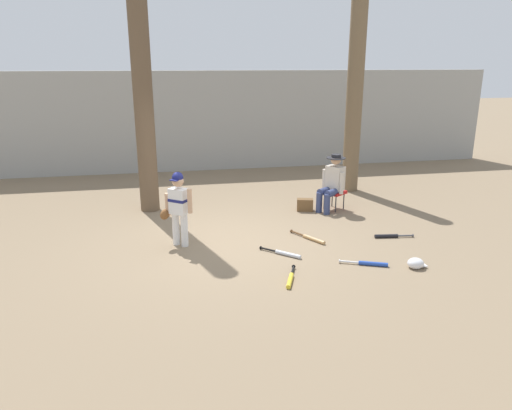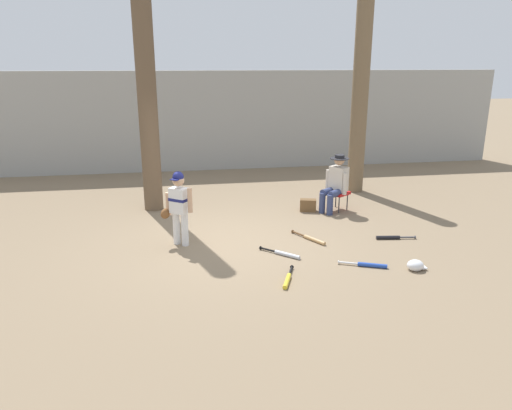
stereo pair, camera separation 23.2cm
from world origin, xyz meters
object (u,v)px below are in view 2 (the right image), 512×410
bat_wood_tan (312,239)px  batting_helmet_white (415,265)px  bat_black_composite (391,237)px  seated_spectator (336,182)px  handbag_beside_stool (308,205)px  tree_near_player (146,83)px  bat_blue_youth (368,265)px  young_ballplayer (178,204)px  bat_yellow_trainer (288,279)px  folding_stool (338,193)px  bat_aluminum_silver (284,254)px  tree_behind_spectator (359,110)px

bat_wood_tan → batting_helmet_white: bearing=-50.3°
bat_black_composite → batting_helmet_white: (-0.21, -1.30, 0.04)m
seated_spectator → handbag_beside_stool: seated_spectator is taller
tree_near_player → bat_blue_youth: 5.65m
young_ballplayer → bat_blue_youth: young_ballplayer is taller
handbag_beside_stool → seated_spectator: bearing=-7.2°
bat_blue_youth → bat_yellow_trainer: bearing=-167.8°
bat_black_composite → handbag_beside_stool: bearing=118.5°
bat_black_composite → bat_wood_tan: size_ratio=0.96×
folding_stool → bat_blue_youth: (-0.50, -2.94, -0.33)m
folding_stool → bat_yellow_trainer: 3.74m
bat_black_composite → bat_aluminum_silver: (-2.07, -0.42, 0.00)m
tree_near_player → batting_helmet_white: bearing=-43.9°
young_ballplayer → bat_aluminum_silver: bearing=-25.5°
tree_behind_spectator → bat_aluminum_silver: bearing=-125.1°
tree_behind_spectator → bat_blue_youth: size_ratio=6.41×
tree_near_player → seated_spectator: size_ratio=4.92×
young_ballplayer → bat_aluminum_silver: size_ratio=2.19×
bat_wood_tan → bat_black_composite: bearing=-6.6°
young_ballplayer → folding_stool: size_ratio=2.34×
folding_stool → batting_helmet_white: folding_stool is taller
young_ballplayer → bat_black_composite: (3.74, -0.38, -0.71)m
bat_blue_youth → batting_helmet_white: bearing=-18.8°
handbag_beside_stool → bat_wood_tan: (-0.40, -1.72, -0.10)m
tree_near_player → bat_blue_youth: (3.39, -3.68, -2.61)m
handbag_beside_stool → bat_blue_youth: size_ratio=0.47×
bat_yellow_trainer → batting_helmet_white: size_ratio=2.32×
batting_helmet_white → bat_black_composite: bearing=80.8°
bat_blue_youth → bat_yellow_trainer: same height
tree_near_player → bat_aluminum_silver: (2.20, -3.03, -2.61)m
bat_black_composite → bat_wood_tan: bearing=173.4°
bat_aluminum_silver → bat_yellow_trainer: 0.96m
tree_behind_spectator → young_ballplayer: tree_behind_spectator is taller
handbag_beside_stool → folding_stool: bearing=-1.3°
folding_stool → tree_behind_spectator: bearing=57.1°
young_ballplayer → bat_wood_tan: 2.43m
young_ballplayer → batting_helmet_white: size_ratio=4.33×
young_ballplayer → bat_blue_youth: (2.87, -1.45, -0.71)m
seated_spectator → batting_helmet_white: seated_spectator is taller
tree_behind_spectator → young_ballplayer: size_ratio=3.52×
folding_stool → bat_aluminum_silver: bearing=-126.4°
tree_behind_spectator → bat_yellow_trainer: tree_behind_spectator is taller
young_ballplayer → batting_helmet_white: (3.53, -1.68, -0.67)m
handbag_beside_stool → bat_yellow_trainer: bearing=-110.4°
bat_wood_tan → handbag_beside_stool: bearing=76.8°
bat_blue_youth → bat_wood_tan: bearing=114.0°
folding_stool → bat_yellow_trainer: bearing=-119.8°
young_ballplayer → seated_spectator: (3.29, 1.43, -0.10)m
young_ballplayer → batting_helmet_white: 3.97m
seated_spectator → handbag_beside_stool: 0.76m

